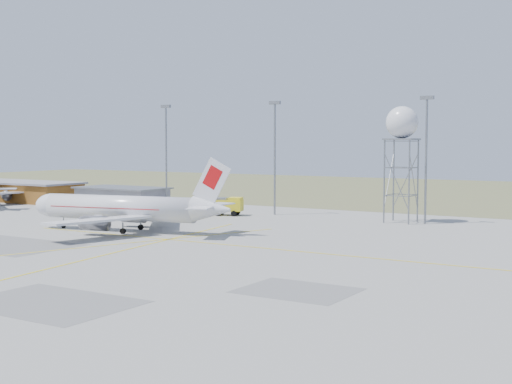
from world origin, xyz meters
The scene contains 10 objects.
ground centered at (0.00, 0.00, 0.00)m, with size 400.00×400.00×0.00m, color gray.
grass_strip centered at (0.00, 140.00, 0.01)m, with size 400.00×120.00×0.03m, color #4E5F34.
building_orange centered at (-75.00, 62.00, 2.17)m, with size 33.00×12.00×4.30m.
building_grey centered at (-45.00, 64.00, 1.97)m, with size 19.00×10.00×3.90m.
mast_a centered at (-35.00, 66.00, 12.07)m, with size 2.20×0.50×20.50m.
mast_b centered at (-10.00, 66.00, 12.07)m, with size 2.20×0.50×20.50m.
mast_c centered at (18.00, 66.00, 12.07)m, with size 2.20×0.50×20.50m.
airliner_main centered at (-16.62, 33.36, 3.39)m, with size 32.34×30.97×11.05m.
radar_tower centered at (13.89, 66.02, 10.64)m, with size 5.24×5.24×18.97m.
fire_truck centered at (-17.67, 60.08, 1.57)m, with size 8.59×5.32×3.26m.
Camera 1 is at (54.76, -45.10, 13.22)m, focal length 50.00 mm.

